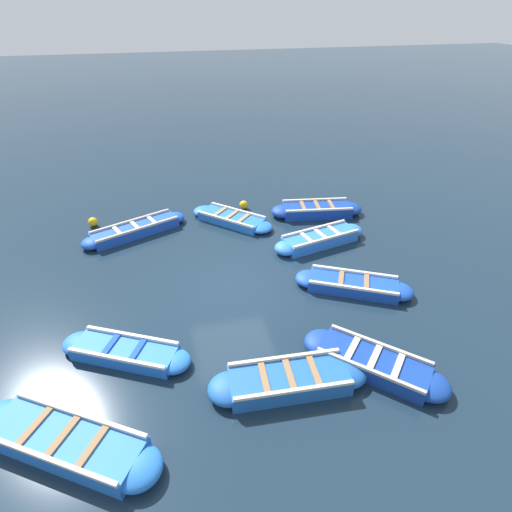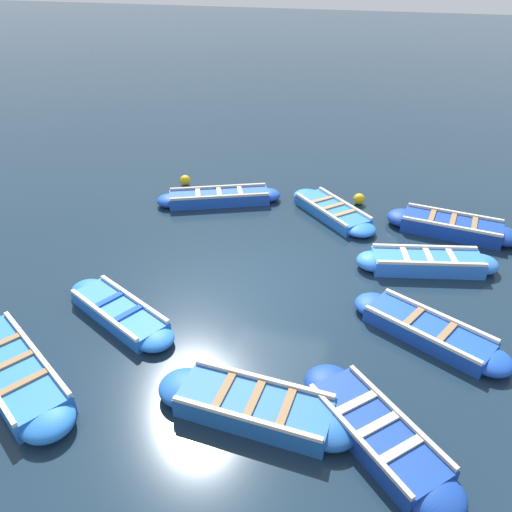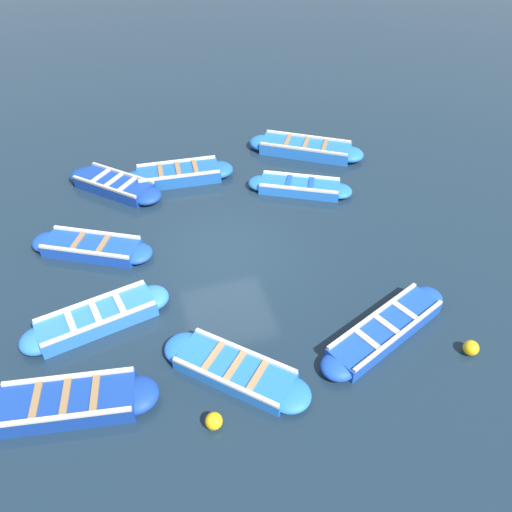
# 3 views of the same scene
# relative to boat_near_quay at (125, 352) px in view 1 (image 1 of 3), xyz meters

# --- Properties ---
(ground_plane) EXTENTS (120.00, 120.00, 0.00)m
(ground_plane) POSITION_rel_boat_near_quay_xyz_m (-2.03, 2.88, -0.15)
(ground_plane) COLOR #162838
(boat_near_quay) EXTENTS (2.13, 3.19, 0.37)m
(boat_near_quay) POSITION_rel_boat_near_quay_xyz_m (0.00, 0.00, 0.00)
(boat_near_quay) COLOR blue
(boat_near_quay) RESTS_ON ground
(boat_tucked) EXTENTS (2.16, 3.76, 0.41)m
(boat_tucked) POSITION_rel_boat_near_quay_xyz_m (-5.88, 0.17, 0.02)
(boat_tucked) COLOR #1947B7
(boat_tucked) RESTS_ON ground
(boat_drifting) EXTENTS (1.14, 3.53, 0.44)m
(boat_drifting) POSITION_rel_boat_near_quay_xyz_m (1.70, 3.44, 0.04)
(boat_drifting) COLOR #1E59AD
(boat_drifting) RESTS_ON ground
(boat_broadside) EXTENTS (1.40, 3.59, 0.46)m
(boat_broadside) POSITION_rel_boat_near_quay_xyz_m (-5.78, 6.91, 0.05)
(boat_broadside) COLOR navy
(boat_broadside) RESTS_ON ground
(boat_inner_gap) EXTENTS (1.50, 3.48, 0.44)m
(boat_inner_gap) POSITION_rel_boat_near_quay_xyz_m (-3.72, 6.24, 0.04)
(boat_inner_gap) COLOR blue
(boat_inner_gap) RESTS_ON ground
(boat_bow_out) EXTENTS (2.84, 3.81, 0.45)m
(boat_bow_out) POSITION_rel_boat_near_quay_xyz_m (2.08, -0.99, 0.04)
(boat_bow_out) COLOR blue
(boat_bow_out) RESTS_ON ground
(boat_centre) EXTENTS (2.25, 3.32, 0.39)m
(boat_centre) POSITION_rel_boat_near_quay_xyz_m (-1.12, 6.25, 0.01)
(boat_centre) COLOR #1947B7
(boat_centre) RESTS_ON ground
(boat_stern_in) EXTENTS (2.93, 2.98, 0.42)m
(boat_stern_in) POSITION_rel_boat_near_quay_xyz_m (1.67, 5.43, 0.03)
(boat_stern_in) COLOR navy
(boat_stern_in) RESTS_ON ground
(boat_outer_left) EXTENTS (2.94, 3.00, 0.35)m
(boat_outer_left) POSITION_rel_boat_near_quay_xyz_m (-5.94, 3.62, -0.01)
(boat_outer_left) COLOR blue
(boat_outer_left) RESTS_ON ground
(buoy_orange_near) EXTENTS (0.34, 0.34, 0.34)m
(buoy_orange_near) POSITION_rel_boat_near_quay_xyz_m (-6.94, 4.30, 0.01)
(buoy_orange_near) COLOR #EAB214
(buoy_orange_near) RESTS_ON ground
(buoy_yellow_far) EXTENTS (0.34, 0.34, 0.34)m
(buoy_yellow_far) POSITION_rel_boat_near_quay_xyz_m (-6.84, -1.36, 0.01)
(buoy_yellow_far) COLOR #EAB214
(buoy_yellow_far) RESTS_ON ground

